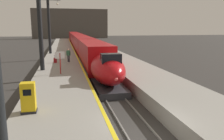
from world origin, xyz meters
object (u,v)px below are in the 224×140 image
object	(u,v)px
rolling_suitcase	(55,60)
ticket_machine_yellow	(28,99)
highspeed_train_main	(80,42)
station_column_mid	(39,11)
station_column_far	(49,20)
passenger_near_edge	(68,54)
departure_info_board	(60,58)

from	to	relation	value
rolling_suitcase	ticket_machine_yellow	distance (m)	16.62
highspeed_train_main	station_column_mid	xyz separation A→B (m)	(-5.90, -28.62, 5.04)
highspeed_train_main	station_column_far	xyz separation A→B (m)	(-5.90, -13.52, 4.53)
rolling_suitcase	passenger_near_edge	bearing A→B (deg)	12.17
passenger_near_edge	ticket_machine_yellow	xyz separation A→B (m)	(-2.43, -16.95, -0.25)
station_column_far	ticket_machine_yellow	distance (m)	27.53
highspeed_train_main	ticket_machine_yellow	xyz separation A→B (m)	(-5.55, -40.64, -0.18)
station_column_mid	ticket_machine_yellow	distance (m)	13.11
highspeed_train_main	passenger_near_edge	world-z (taller)	highspeed_train_main
station_column_mid	departure_info_board	world-z (taller)	station_column_mid
highspeed_train_main	departure_info_board	bearing A→B (deg)	-97.42
departure_info_board	passenger_near_edge	bearing A→B (deg)	82.87
station_column_mid	highspeed_train_main	bearing A→B (deg)	78.35
station_column_far	departure_info_board	world-z (taller)	station_column_far
ticket_machine_yellow	departure_info_board	world-z (taller)	departure_info_board
ticket_machine_yellow	departure_info_board	size ratio (longest dim) A/B	0.75
passenger_near_edge	ticket_machine_yellow	size ratio (longest dim) A/B	1.06
highspeed_train_main	departure_info_board	size ratio (longest dim) A/B	35.60
station_column_far	station_column_mid	bearing A→B (deg)	-90.00
highspeed_train_main	departure_info_board	xyz separation A→B (m)	(-4.04, -31.07, 0.58)
highspeed_train_main	passenger_near_edge	xyz separation A→B (m)	(-3.12, -23.69, 0.07)
departure_info_board	rolling_suitcase	bearing A→B (deg)	95.82
ticket_machine_yellow	departure_info_board	distance (m)	9.72
highspeed_train_main	station_column_far	distance (m)	15.43
departure_info_board	station_column_mid	bearing A→B (deg)	127.11
passenger_near_edge	highspeed_train_main	bearing A→B (deg)	82.49
highspeed_train_main	ticket_machine_yellow	world-z (taller)	highspeed_train_main
rolling_suitcase	ticket_machine_yellow	world-z (taller)	ticket_machine_yellow
station_column_mid	rolling_suitcase	world-z (taller)	station_column_mid
station_column_mid	passenger_near_edge	xyz separation A→B (m)	(2.78, 4.93, -4.97)
highspeed_train_main	station_column_mid	size ratio (longest dim) A/B	7.54
highspeed_train_main	ticket_machine_yellow	distance (m)	41.02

